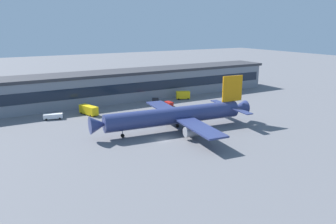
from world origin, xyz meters
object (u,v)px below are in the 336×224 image
object	(u,v)px
airliner	(177,115)
pushback_tractor	(155,101)
stair_truck	(183,95)
baggage_tug	(169,104)
belt_loader	(53,116)
fuel_truck	(89,110)

from	to	relation	value
airliner	pushback_tractor	world-z (taller)	airliner
stair_truck	airliner	bearing A→B (deg)	-124.97
airliner	stair_truck	distance (m)	44.76
baggage_tug	pushback_tractor	xyz separation A→B (m)	(-2.18, 7.79, -0.04)
belt_loader	fuel_truck	bearing A→B (deg)	-0.84
airliner	baggage_tug	size ratio (longest dim) A/B	14.10
belt_loader	stair_truck	bearing A→B (deg)	4.88
stair_truck	pushback_tractor	bearing A→B (deg)	-177.99
belt_loader	pushback_tractor	world-z (taller)	belt_loader
stair_truck	pushback_tractor	distance (m)	14.28
fuel_truck	baggage_tug	xyz separation A→B (m)	(32.07, -3.26, -0.80)
airliner	pushback_tractor	distance (m)	38.03
stair_truck	baggage_tug	bearing A→B (deg)	-145.50
stair_truck	baggage_tug	xyz separation A→B (m)	(-12.06, -8.29, -0.89)
stair_truck	baggage_tug	world-z (taller)	stair_truck
stair_truck	belt_loader	distance (m)	56.94
baggage_tug	pushback_tractor	size ratio (longest dim) A/B	0.69
airliner	belt_loader	size ratio (longest dim) A/B	7.93
airliner	stair_truck	xyz separation A→B (m)	(25.60, 36.61, -2.76)
airliner	fuel_truck	xyz separation A→B (m)	(-18.52, 31.58, -2.85)
fuel_truck	pushback_tractor	world-z (taller)	fuel_truck
airliner	baggage_tug	bearing A→B (deg)	64.44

